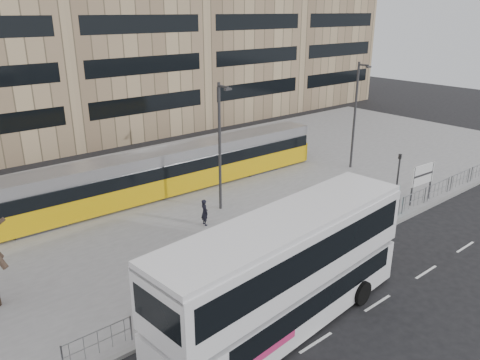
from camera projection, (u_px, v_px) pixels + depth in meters
ground at (335, 254)px, 24.39m from camera, size 120.00×120.00×0.00m
plaza at (201, 189)px, 33.02m from camera, size 64.00×24.00×0.15m
kerb at (334, 252)px, 24.40m from camera, size 64.00×0.25×0.17m
building_row at (78, 0)px, 45.63m from camera, size 70.40×18.40×31.20m
pedestrian_barrier at (352, 223)px, 25.62m from camera, size 32.07×0.07×1.10m
road_markings at (415, 279)px, 22.10m from camera, size 62.00×0.12×0.01m
double_decker_bus at (286, 269)px, 18.05m from camera, size 12.15×3.79×4.78m
tram at (161, 172)px, 31.52m from camera, size 25.91×3.10×3.05m
station_sign at (423, 176)px, 30.05m from camera, size 2.23×0.24×2.56m
ad_panel at (394, 197)px, 28.87m from camera, size 0.87×0.11×1.62m
pedestrian at (205, 212)px, 27.12m from camera, size 0.47×0.63×1.59m
traffic_light_west at (303, 214)px, 23.98m from camera, size 0.17×0.21×3.10m
traffic_light_east at (399, 171)px, 30.51m from camera, size 0.17×0.20×3.10m
lamp_post_west at (220, 143)px, 28.11m from camera, size 0.45×1.04×7.92m
lamp_post_east at (356, 112)px, 35.84m from camera, size 0.45×1.04×8.23m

